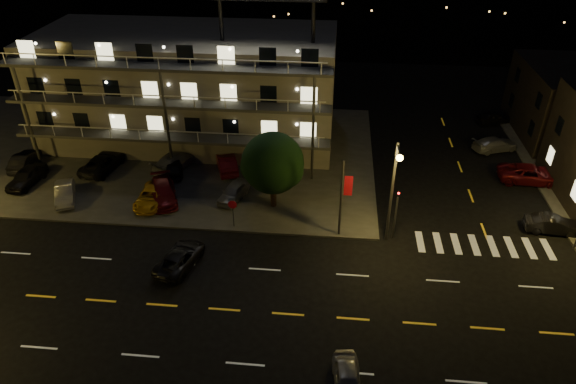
# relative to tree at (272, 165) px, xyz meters

# --- Properties ---
(ground) EXTENTS (140.00, 140.00, 0.00)m
(ground) POSITION_rel_tree_xyz_m (0.38, -11.74, -3.93)
(ground) COLOR black
(ground) RESTS_ON ground
(curb_nw) EXTENTS (44.00, 24.00, 0.15)m
(curb_nw) POSITION_rel_tree_xyz_m (-13.62, 8.26, -3.86)
(curb_nw) COLOR #333331
(curb_nw) RESTS_ON ground
(motel) EXTENTS (28.00, 13.80, 18.10)m
(motel) POSITION_rel_tree_xyz_m (-9.56, 12.14, 1.41)
(motel) COLOR gray
(motel) RESTS_ON ground
(streetlight_nc) EXTENTS (0.44, 1.92, 8.00)m
(streetlight_nc) POSITION_rel_tree_xyz_m (8.88, -3.80, 1.03)
(streetlight_nc) COLOR #2D2D30
(streetlight_nc) RESTS_ON ground
(signal_nw) EXTENTS (0.20, 0.27, 4.60)m
(signal_nw) POSITION_rel_tree_xyz_m (9.38, -3.24, -1.37)
(signal_nw) COLOR #2D2D30
(signal_nw) RESTS_ON ground
(banner_north) EXTENTS (0.83, 0.16, 6.40)m
(banner_north) POSITION_rel_tree_xyz_m (5.47, -3.34, -0.51)
(banner_north) COLOR #2D2D30
(banner_north) RESTS_ON ground
(stop_sign) EXTENTS (0.91, 0.11, 2.61)m
(stop_sign) POSITION_rel_tree_xyz_m (-2.62, -3.17, -2.22)
(stop_sign) COLOR #2D2D30
(stop_sign) RESTS_ON ground
(tree) EXTENTS (5.06, 4.87, 6.37)m
(tree) POSITION_rel_tree_xyz_m (0.00, 0.00, 0.00)
(tree) COLOR black
(tree) RESTS_ON curb_nw
(lot_car_0) EXTENTS (2.22, 4.47, 1.46)m
(lot_car_0) POSITION_rel_tree_xyz_m (-21.53, 1.24, -3.05)
(lot_car_0) COLOR black
(lot_car_0) RESTS_ON curb_nw
(lot_car_1) EXTENTS (2.90, 4.21, 1.31)m
(lot_car_1) POSITION_rel_tree_xyz_m (-17.10, -0.86, -3.13)
(lot_car_1) COLOR gray
(lot_car_1) RESTS_ON curb_nw
(lot_car_2) EXTENTS (2.11, 4.46, 1.23)m
(lot_car_2) POSITION_rel_tree_xyz_m (-9.88, -0.62, -3.17)
(lot_car_2) COLOR #CC9113
(lot_car_2) RESTS_ON curb_nw
(lot_car_3) EXTENTS (3.64, 5.22, 1.40)m
(lot_car_3) POSITION_rel_tree_xyz_m (-9.05, -0.00, -3.08)
(lot_car_3) COLOR #570C12
(lot_car_3) RESTS_ON curb_nw
(lot_car_4) EXTENTS (2.50, 4.07, 1.29)m
(lot_car_4) POSITION_rel_tree_xyz_m (-3.35, 0.68, -3.14)
(lot_car_4) COLOR gray
(lot_car_4) RESTS_ON curb_nw
(lot_car_5) EXTENTS (1.98, 4.38, 1.39)m
(lot_car_5) POSITION_rel_tree_xyz_m (-23.30, 4.04, -3.09)
(lot_car_5) COLOR black
(lot_car_5) RESTS_ON curb_nw
(lot_car_6) EXTENTS (3.12, 5.37, 1.41)m
(lot_car_6) POSITION_rel_tree_xyz_m (-16.03, 4.31, -3.08)
(lot_car_6) COLOR black
(lot_car_6) RESTS_ON curb_nw
(lot_car_7) EXTENTS (3.94, 5.52, 1.48)m
(lot_car_7) POSITION_rel_tree_xyz_m (-9.53, 5.36, -3.04)
(lot_car_7) COLOR gray
(lot_car_7) RESTS_ON curb_nw
(lot_car_8) EXTENTS (2.46, 4.27, 1.37)m
(lot_car_8) POSITION_rel_tree_xyz_m (-9.42, 4.31, -3.10)
(lot_car_8) COLOR black
(lot_car_8) RESTS_ON curb_nw
(lot_car_9) EXTENTS (3.03, 4.78, 1.49)m
(lot_car_9) POSITION_rel_tree_xyz_m (-4.89, 5.40, -3.04)
(lot_car_9) COLOR #570C12
(lot_car_9) RESTS_ON curb_nw
(side_car_0) EXTENTS (4.14, 1.70, 1.33)m
(side_car_0) POSITION_rel_tree_xyz_m (21.38, -1.31, -3.27)
(side_car_0) COLOR black
(side_car_0) RESTS_ON ground
(side_car_1) EXTENTS (5.60, 2.84, 1.52)m
(side_car_1) POSITION_rel_tree_xyz_m (21.92, 6.17, -3.17)
(side_car_1) COLOR #570C12
(side_car_1) RESTS_ON ground
(side_car_2) EXTENTS (4.87, 3.36, 1.31)m
(side_car_2) POSITION_rel_tree_xyz_m (20.31, 11.99, -3.28)
(side_car_2) COLOR gray
(side_car_2) RESTS_ON ground
(side_car_3) EXTENTS (4.10, 2.75, 1.30)m
(side_car_3) POSITION_rel_tree_xyz_m (21.72, 18.50, -3.28)
(side_car_3) COLOR black
(side_car_3) RESTS_ON ground
(road_car_east) EXTENTS (1.80, 3.77, 1.24)m
(road_car_east) POSITION_rel_tree_xyz_m (6.00, -16.71, -3.31)
(road_car_east) COLOR gray
(road_car_east) RESTS_ON ground
(road_car_west) EXTENTS (3.12, 4.93, 1.27)m
(road_car_west) POSITION_rel_tree_xyz_m (-5.49, -7.83, -3.30)
(road_car_west) COLOR black
(road_car_west) RESTS_ON ground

